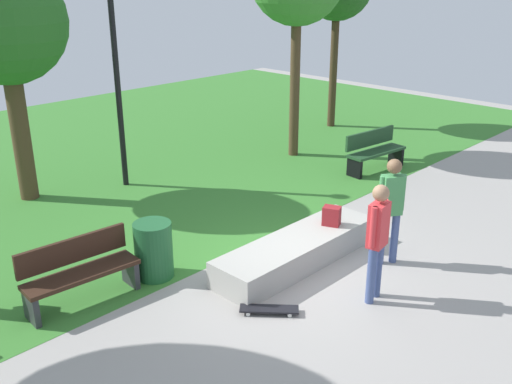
% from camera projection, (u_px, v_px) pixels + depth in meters
% --- Properties ---
extents(ground_plane, '(28.00, 28.00, 0.00)m').
position_uv_depth(ground_plane, '(297.00, 268.00, 9.06)').
color(ground_plane, '#9E9993').
extents(grass_lawn, '(26.60, 12.99, 0.01)m').
position_uv_depth(grass_lawn, '(59.00, 163.00, 13.94)').
color(grass_lawn, '#387A2D').
rests_on(grass_lawn, ground_plane).
extents(concrete_ledge, '(3.08, 0.84, 0.43)m').
position_uv_depth(concrete_ledge, '(297.00, 250.00, 9.16)').
color(concrete_ledge, '#A8A59E').
rests_on(concrete_ledge, ground_plane).
extents(backpack_on_ledge, '(0.29, 0.34, 0.32)m').
position_uv_depth(backpack_on_ledge, '(332.00, 216.00, 9.50)').
color(backpack_on_ledge, maroon).
rests_on(backpack_on_ledge, concrete_ledge).
extents(skater_performing_trick, '(0.38, 0.34, 1.72)m').
position_uv_depth(skater_performing_trick, '(391.00, 203.00, 8.88)').
color(skater_performing_trick, '#3F5184').
rests_on(skater_performing_trick, ground_plane).
extents(skater_watching, '(0.43, 0.25, 1.72)m').
position_uv_depth(skater_watching, '(378.00, 234.00, 7.85)').
color(skater_watching, '#3F5184').
rests_on(skater_watching, ground_plane).
extents(skateboard_by_ledge, '(0.68, 0.73, 0.08)m').
position_uv_depth(skateboard_by_ledge, '(269.00, 309.00, 7.85)').
color(skateboard_by_ledge, black).
rests_on(skateboard_by_ledge, ground_plane).
extents(park_bench_by_oak, '(1.64, 0.65, 0.91)m').
position_uv_depth(park_bench_by_oak, '(374.00, 150.00, 13.34)').
color(park_bench_by_oak, '#1E4223').
rests_on(park_bench_by_oak, ground_plane).
extents(park_bench_center_lawn, '(1.63, 0.59, 0.91)m').
position_uv_depth(park_bench_center_lawn, '(79.00, 270.00, 8.01)').
color(park_bench_center_lawn, '#331E14').
rests_on(park_bench_center_lawn, ground_plane).
extents(tree_young_birch, '(2.30, 2.30, 4.62)m').
position_uv_depth(tree_young_birch, '(4.00, 25.00, 10.64)').
color(tree_young_birch, '#4C3823').
rests_on(tree_young_birch, grass_lawn).
extents(lamp_post, '(0.28, 0.28, 4.13)m').
position_uv_depth(lamp_post, '(116.00, 67.00, 11.68)').
color(lamp_post, black).
rests_on(lamp_post, ground_plane).
extents(trash_bin, '(0.57, 0.57, 0.88)m').
position_uv_depth(trash_bin, '(154.00, 250.00, 8.67)').
color(trash_bin, '#1E592D').
rests_on(trash_bin, ground_plane).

